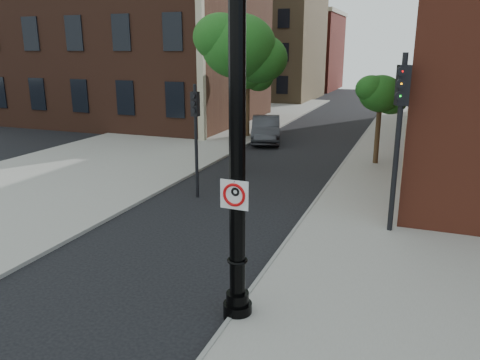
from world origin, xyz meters
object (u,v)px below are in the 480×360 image
at_px(lamppost, 237,164).
at_px(traffic_signal_right, 400,116).
at_px(traffic_signal_left, 195,123).
at_px(parked_car, 266,129).
at_px(no_parking_sign, 234,195).

distance_m(lamppost, traffic_signal_right, 6.62).
height_order(traffic_signal_left, traffic_signal_right, traffic_signal_right).
bearing_deg(parked_car, no_parking_sign, -90.95).
bearing_deg(traffic_signal_right, parked_car, 103.71).
relative_size(lamppost, no_parking_sign, 12.27).
bearing_deg(lamppost, traffic_signal_left, 121.82).
xyz_separation_m(no_parking_sign, traffic_signal_right, (2.67, 6.23, 0.86)).
relative_size(lamppost, parked_car, 1.53).
xyz_separation_m(parked_car, traffic_signal_right, (8.18, -12.83, 2.87)).
height_order(parked_car, traffic_signal_right, traffic_signal_right).
height_order(lamppost, no_parking_sign, lamppost).
distance_m(lamppost, traffic_signal_left, 8.54).
distance_m(no_parking_sign, parked_car, 19.94).
bearing_deg(parked_car, traffic_signal_right, -74.54).
bearing_deg(traffic_signal_left, no_parking_sign, -57.47).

